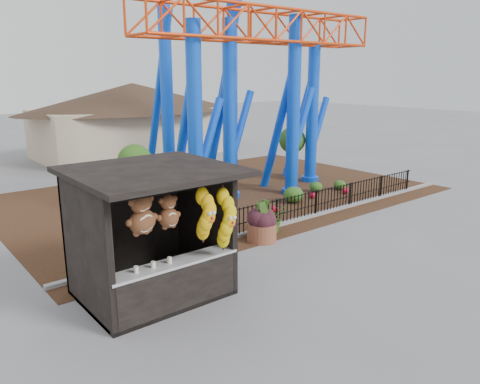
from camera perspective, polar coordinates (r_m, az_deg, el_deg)
ground at (r=12.48m, az=4.54°, el=-10.24°), size 120.00×120.00×0.00m
mulch_bed at (r=20.74m, az=-2.58°, el=-0.19°), size 18.00×12.00×0.02m
curb at (r=17.10m, az=7.42°, el=-3.26°), size 18.00×0.18×0.12m
prize_booth at (r=10.93m, az=-10.21°, el=-5.31°), size 3.50×3.40×3.12m
picket_fence at (r=17.62m, az=9.49°, el=-1.32°), size 12.20×0.06×1.00m
roller_coaster at (r=20.99m, az=-0.60°, el=17.71°), size 11.00×6.37×10.82m
terracotta_planter at (r=14.88m, az=2.67°, el=-4.88°), size 1.21×1.21×0.59m
planter_foliage at (r=14.69m, az=2.69°, el=-2.61°), size 0.70×0.70×0.64m
potted_plant at (r=15.67m, az=4.09°, el=-3.20°), size 1.05×0.98×0.96m
landscaping at (r=19.32m, az=2.58°, el=-0.30°), size 8.26×3.81×0.70m
pavilion at (r=31.50m, az=-12.87°, el=10.05°), size 15.00×15.00×4.80m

